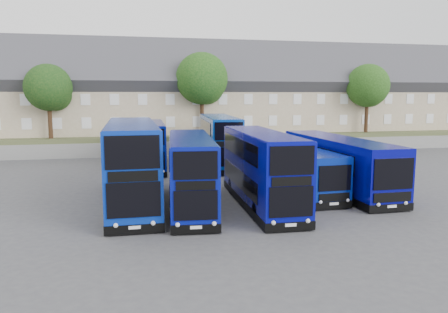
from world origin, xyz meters
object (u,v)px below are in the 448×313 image
Objects in this scene: coach_east_a at (295,169)px; tree_mid at (203,81)px; dd_front_left at (132,165)px; dd_front_mid at (191,173)px; tree_west at (50,89)px; tree_far at (381,86)px; tree_east at (368,87)px.

tree_mid reaches higher than coach_east_a.
dd_front_left is 3.64m from dd_front_mid.
tree_west is (-18.85, 20.40, 5.57)m from coach_east_a.
tree_far is at bearing 40.35° from dd_front_left.
dd_front_mid is 25.22m from tree_mid.
tree_east is at bearing 47.81° from coach_east_a.
tree_far is at bearing 9.46° from tree_west.
tree_mid reaches higher than tree_far.
dd_front_left is at bearing 160.16° from dd_front_mid.
tree_west is at bearing -180.00° from tree_east.
tree_mid is at bearing -165.96° from tree_far.
tree_mid is 26.80m from tree_far.
dd_front_left is at bearing -109.66° from tree_mid.
tree_far is at bearing 49.40° from tree_east.
tree_east is (24.76, 23.51, 5.37)m from dd_front_mid.
tree_far reaches higher than tree_west.
tree_west is 16.04m from tree_mid.
tree_mid reaches higher than dd_front_mid.
coach_east_a is (7.61, 3.11, -0.54)m from dd_front_mid.
tree_west is 0.88× the size of tree_far.
tree_west is at bearing 109.87° from dd_front_left.
tree_mid is at bearing 84.15° from dd_front_mid.
dd_front_mid is at bearing -135.23° from tree_far.
dd_front_mid is at bearing -101.20° from tree_mid.
dd_front_mid is 1.29× the size of tree_east.
dd_front_mid reaches higher than coach_east_a.
tree_west is 0.83× the size of tree_mid.
dd_front_mid is 8.24m from coach_east_a.
tree_far is (42.00, 7.00, 0.68)m from tree_west.
tree_mid is at bearing 178.57° from tree_east.
dd_front_mid is at bearing -64.44° from tree_west.
tree_mid is at bearing 70.28° from dd_front_left.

